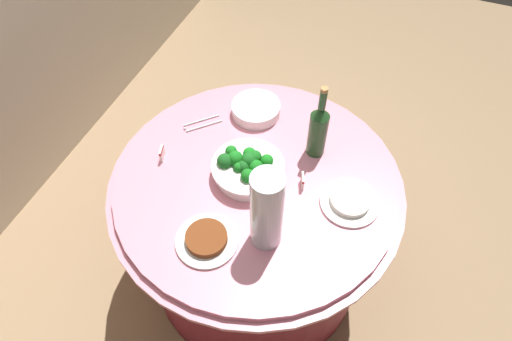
# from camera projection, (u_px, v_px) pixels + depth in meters

# --- Properties ---
(ground_plane) EXTENTS (6.00, 6.00, 0.00)m
(ground_plane) POSITION_uv_depth(u_px,v_px,m) (256.00, 265.00, 2.32)
(ground_plane) COLOR #9E7F5B
(buffet_table) EXTENTS (1.16, 1.16, 0.74)m
(buffet_table) POSITION_uv_depth(u_px,v_px,m) (256.00, 227.00, 2.03)
(buffet_table) COLOR maroon
(buffet_table) RESTS_ON ground_plane
(broccoli_bowl) EXTENTS (0.28, 0.28, 0.11)m
(broccoli_bowl) POSITION_uv_depth(u_px,v_px,m) (247.00, 168.00, 1.72)
(broccoli_bowl) COLOR white
(broccoli_bowl) RESTS_ON buffet_table
(plate_stack) EXTENTS (0.21, 0.21, 0.05)m
(plate_stack) POSITION_uv_depth(u_px,v_px,m) (256.00, 109.00, 1.94)
(plate_stack) COLOR white
(plate_stack) RESTS_ON buffet_table
(wine_bottle) EXTENTS (0.07, 0.07, 0.34)m
(wine_bottle) POSITION_uv_depth(u_px,v_px,m) (318.00, 129.00, 1.72)
(wine_bottle) COLOR #214A22
(wine_bottle) RESTS_ON buffet_table
(decorative_fruit_vase) EXTENTS (0.11, 0.11, 0.34)m
(decorative_fruit_vase) POSITION_uv_depth(u_px,v_px,m) (267.00, 212.00, 1.45)
(decorative_fruit_vase) COLOR silver
(decorative_fruit_vase) RESTS_ON buffet_table
(serving_tongs) EXTENTS (0.14, 0.14, 0.01)m
(serving_tongs) POSITION_uv_depth(u_px,v_px,m) (201.00, 124.00, 1.92)
(serving_tongs) COLOR silver
(serving_tongs) RESTS_ON buffet_table
(food_plate_stir_fry) EXTENTS (0.22, 0.22, 0.04)m
(food_plate_stir_fry) POSITION_uv_depth(u_px,v_px,m) (207.00, 239.00, 1.56)
(food_plate_stir_fry) COLOR white
(food_plate_stir_fry) RESTS_ON buffet_table
(food_plate_rice) EXTENTS (0.22, 0.22, 0.03)m
(food_plate_rice) POSITION_uv_depth(u_px,v_px,m) (350.00, 201.00, 1.66)
(food_plate_rice) COLOR white
(food_plate_rice) RESTS_ON buffet_table
(label_placard_front) EXTENTS (0.05, 0.02, 0.05)m
(label_placard_front) POSITION_uv_depth(u_px,v_px,m) (162.00, 153.00, 1.78)
(label_placard_front) COLOR white
(label_placard_front) RESTS_ON buffet_table
(label_placard_mid) EXTENTS (0.05, 0.03, 0.05)m
(label_placard_mid) POSITION_uv_depth(u_px,v_px,m) (303.00, 180.00, 1.70)
(label_placard_mid) COLOR white
(label_placard_mid) RESTS_ON buffet_table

